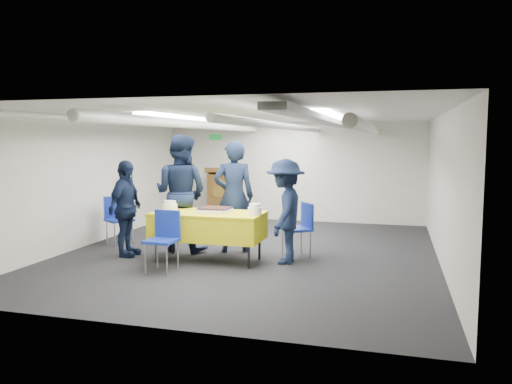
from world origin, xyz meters
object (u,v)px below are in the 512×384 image
serving_table (208,226)px  chair_near (164,234)px  podium (221,194)px  sailor_b (181,193)px  chair_right (301,224)px  sailor_c (126,209)px  sailor_d (285,211)px  chair_left (117,215)px  sheet_cake (215,210)px  sailor_a (234,197)px

serving_table → chair_near: chair_near is taller
podium → sailor_b: bearing=-82.8°
podium → sailor_b: size_ratio=0.63×
serving_table → sailor_b: size_ratio=0.88×
chair_near → chair_right: bearing=38.9°
sailor_c → sailor_d: bearing=-85.9°
sailor_b → chair_near: bearing=108.6°
chair_near → serving_table: bearing=59.6°
podium → chair_left: 3.16m
sailor_c → sailor_d: size_ratio=0.97×
sheet_cake → sailor_d: sailor_d is taller
serving_table → sheet_cake: size_ratio=3.56×
serving_table → chair_near: bearing=-120.4°
serving_table → sailor_a: 0.83m
chair_right → sailor_b: 2.11m
chair_left → sailor_d: bearing=-9.7°
sailor_b → sailor_c: sailor_b is taller
podium → chair_near: bearing=-81.0°
serving_table → sailor_c: size_ratio=1.11×
serving_table → sailor_d: sailor_d is taller
podium → sailor_b: 3.24m
serving_table → chair_left: size_ratio=1.99×
chair_near → chair_left: 2.19m
podium → sailor_d: (2.29, -3.57, 0.19)m
sailor_b → sailor_d: 1.94m
chair_left → sailor_a: (2.24, -0.03, 0.41)m
serving_table → sailor_c: sailor_c is taller
chair_right → sailor_d: 0.60m
serving_table → chair_near: size_ratio=1.99×
chair_right → sailor_a: bearing=179.6°
podium → chair_left: podium is taller
sailor_c → chair_right: bearing=-76.0°
serving_table → sailor_c: 1.42m
podium → sailor_a: bearing=-66.9°
sailor_a → sailor_d: sailor_a is taller
chair_right → chair_left: bearing=179.3°
sailor_b → sailor_c: (-0.69, -0.63, -0.21)m
chair_near → sailor_d: size_ratio=0.54×
sheet_cake → sailor_a: sailor_a is taller
chair_right → chair_left: (-3.39, 0.04, 0.00)m
sailor_a → serving_table: bearing=54.5°
sheet_cake → chair_right: chair_right is taller
serving_table → podium: podium is taller
sailor_b → podium: bearing=-77.6°
serving_table → sailor_a: bearing=75.6°
serving_table → sheet_cake: sheet_cake is taller
sheet_cake → podium: (-1.23, 3.77, -0.20)m
chair_left → sailor_c: size_ratio=0.56×
chair_near → sailor_b: size_ratio=0.44×
serving_table → chair_right: 1.52m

